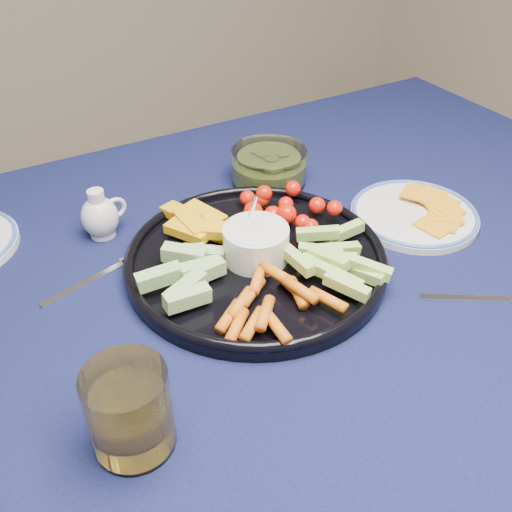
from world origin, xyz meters
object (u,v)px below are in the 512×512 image
dining_table (227,348)px  crudite_platter (255,255)px  pickle_bowl (269,168)px  juice_tumbler (131,414)px  creamer_pitcher (100,216)px  cheese_plate (414,213)px

dining_table → crudite_platter: size_ratio=4.35×
pickle_bowl → juice_tumbler: (-0.40, -0.40, 0.02)m
crudite_platter → juice_tumbler: bearing=-142.6°
crudite_platter → creamer_pitcher: bearing=130.9°
creamer_pitcher → juice_tumbler: juice_tumbler is taller
cheese_plate → pickle_bowl: bearing=123.3°
crudite_platter → creamer_pitcher: (-0.17, 0.19, 0.01)m
creamer_pitcher → pickle_bowl: size_ratio=0.60×
crudite_platter → cheese_plate: crudite_platter is taller
crudite_platter → cheese_plate: 0.30m
juice_tumbler → creamer_pitcher: bearing=77.0°
pickle_bowl → cheese_plate: pickle_bowl is taller
crudite_platter → creamer_pitcher: crudite_platter is taller
crudite_platter → pickle_bowl: crudite_platter is taller
dining_table → crudite_platter: crudite_platter is taller
crudite_platter → pickle_bowl: size_ratio=2.83×
dining_table → pickle_bowl: bearing=49.1°
cheese_plate → creamer_pitcher: bearing=155.6°
creamer_pitcher → cheese_plate: bearing=-24.4°
dining_table → pickle_bowl: pickle_bowl is taller
crudite_platter → pickle_bowl: (0.15, 0.21, 0.01)m
creamer_pitcher → juice_tumbler: size_ratio=0.79×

